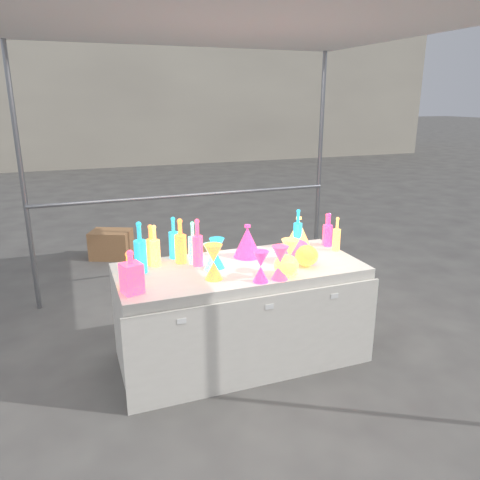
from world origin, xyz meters
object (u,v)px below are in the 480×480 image
object	(u,v)px
decanter_0	(130,270)
globe_0	(306,257)
cardboard_box_closed	(111,244)
display_table	(240,313)
bottle_0	(151,245)
hourglass_0	(280,263)

from	to	relation	value
decanter_0	globe_0	world-z (taller)	decanter_0
cardboard_box_closed	globe_0	size ratio (longest dim) A/B	2.76
display_table	bottle_0	world-z (taller)	bottle_0
display_table	decanter_0	distance (m)	0.96
hourglass_0	globe_0	world-z (taller)	hourglass_0
cardboard_box_closed	hourglass_0	bearing A→B (deg)	-50.47
cardboard_box_closed	hourglass_0	distance (m)	3.31
hourglass_0	display_table	bearing A→B (deg)	116.79
cardboard_box_closed	display_table	bearing A→B (deg)	-51.92
decanter_0	hourglass_0	size ratio (longest dim) A/B	1.08
display_table	decanter_0	bearing A→B (deg)	-170.71
display_table	hourglass_0	world-z (taller)	hourglass_0
globe_0	decanter_0	bearing A→B (deg)	178.96
display_table	cardboard_box_closed	xyz separation A→B (m)	(-0.69, 2.79, -0.20)
bottle_0	globe_0	distance (m)	1.14
hourglass_0	globe_0	distance (m)	0.34
bottle_0	globe_0	world-z (taller)	bottle_0
display_table	hourglass_0	size ratio (longest dim) A/B	7.89
hourglass_0	decanter_0	bearing A→B (deg)	168.82
hourglass_0	bottle_0	bearing A→B (deg)	142.17
display_table	globe_0	size ratio (longest dim) A/B	10.57
display_table	decanter_0	size ratio (longest dim) A/B	7.28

